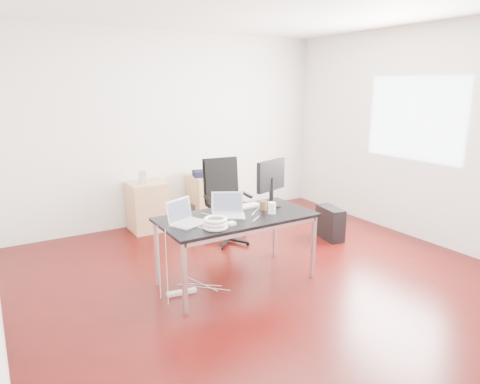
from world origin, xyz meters
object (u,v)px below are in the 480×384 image
desk (237,221)px  pc_tower (330,223)px  office_chair (225,196)px  filing_cabinet_right (207,197)px  filing_cabinet_left (147,206)px

desk → pc_tower: bearing=14.9°
desk → office_chair: bearing=66.0°
pc_tower → filing_cabinet_right: bearing=131.9°
filing_cabinet_left → filing_cabinet_right: bearing=0.0°
desk → filing_cabinet_right: bearing=71.1°
pc_tower → office_chair: bearing=160.2°
office_chair → filing_cabinet_left: (-0.76, 0.94, -0.26)m
filing_cabinet_left → filing_cabinet_right: same height
desk → pc_tower: size_ratio=3.56×
desk → filing_cabinet_left: size_ratio=2.29×
desk → office_chair: office_chair is taller
filing_cabinet_left → pc_tower: bearing=-39.6°
desk → filing_cabinet_left: (-0.24, 2.11, -0.33)m
office_chair → filing_cabinet_left: bearing=135.5°
desk → pc_tower: desk is taller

